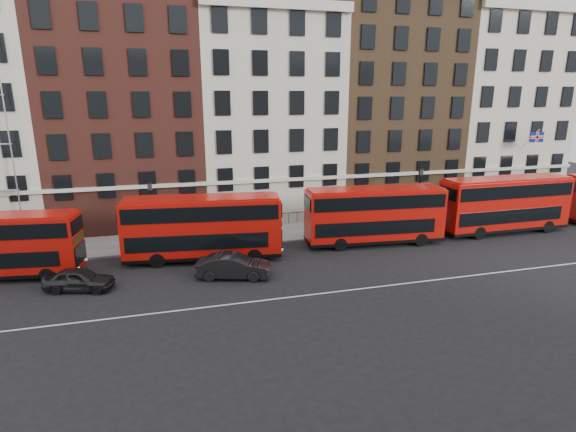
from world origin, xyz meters
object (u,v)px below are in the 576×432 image
object	(u,v)px
bus_b	(202,226)
car_rear	(79,279)
bus_d	(504,203)
traffic_light	(548,194)
bus_c	(374,214)
car_front	(233,266)

from	to	relation	value
bus_b	car_rear	size ratio (longest dim) A/B	2.76
bus_d	traffic_light	xyz separation A→B (m)	(7.00, 2.48, -0.12)
bus_b	traffic_light	distance (m)	32.54
car_rear	bus_c	bearing A→B (deg)	-65.69
car_rear	bus_b	bearing A→B (deg)	-51.30
bus_c	car_rear	bearing A→B (deg)	-165.78
bus_d	car_front	size ratio (longest dim) A/B	2.40
bus_c	car_rear	size ratio (longest dim) A/B	2.71
bus_b	bus_d	size ratio (longest dim) A/B	0.98
car_front	traffic_light	distance (m)	31.57
bus_d	traffic_light	world-z (taller)	bus_d
bus_b	car_rear	distance (m)	8.61
bus_c	car_rear	distance (m)	21.38
bus_d	car_rear	xyz separation A→B (m)	(-33.18, -3.35, -1.88)
car_front	bus_b	bearing A→B (deg)	38.31
bus_c	car_rear	xyz separation A→B (m)	(-21.05, -3.35, -1.75)
bus_b	car_front	world-z (taller)	bus_b
bus_b	bus_c	size ratio (longest dim) A/B	1.02
traffic_light	bus_b	bearing A→B (deg)	-175.63
bus_b	traffic_light	world-z (taller)	bus_b
traffic_light	car_rear	bearing A→B (deg)	-171.75
bus_d	car_rear	world-z (taller)	bus_d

